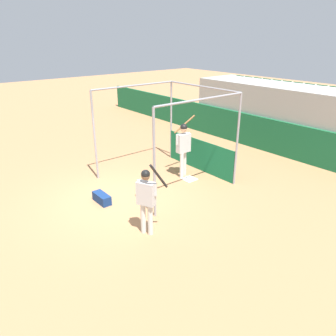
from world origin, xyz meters
The scene contains 8 objects.
ground_plane centered at (0.00, 0.00, 0.00)m, with size 60.00×60.00×0.00m, color #A8754C.
outfield_wall centered at (0.00, 7.34, 0.72)m, with size 24.00×0.12×1.43m.
bleacher_section centered at (0.00, 8.61, 1.35)m, with size 8.15×2.40×2.71m.
batting_cage centered at (-0.11, 2.97, 1.31)m, with size 3.40×3.40×3.08m.
home_plate centered at (0.33, 2.75, 0.01)m, with size 0.44×0.44×0.02m.
player_batter centered at (-0.03, 2.76, 1.18)m, with size 0.56×1.00×2.08m.
player_waiting centered at (2.13, -0.35, 1.05)m, with size 0.62×0.61×2.00m.
equipment_bag centered at (-0.08, -0.45, 0.14)m, with size 0.70×0.28×0.28m.
Camera 1 is at (7.95, -4.42, 4.69)m, focal length 35.00 mm.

